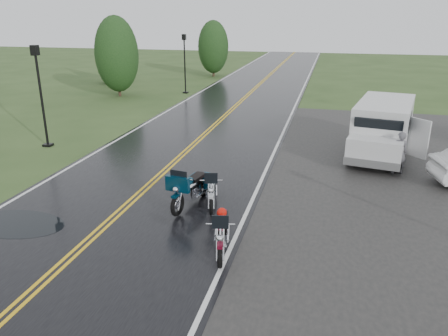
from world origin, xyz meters
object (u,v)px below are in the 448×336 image
(motorcycle_silver, at_px, (211,196))
(lamp_post_near_left, at_px, (41,97))
(motorcycle_red, at_px, (220,245))
(van_white, at_px, (353,137))
(motorcycle_teal, at_px, (177,196))
(person_at_van, at_px, (399,153))
(lamp_post_far_left, at_px, (185,64))

(motorcycle_silver, xyz_separation_m, lamp_post_near_left, (-9.28, 5.29, 1.65))
(lamp_post_near_left, bearing_deg, motorcycle_red, -38.15)
(motorcycle_silver, bearing_deg, lamp_post_near_left, 135.31)
(van_white, distance_m, lamp_post_near_left, 13.55)
(motorcycle_red, bearing_deg, motorcycle_teal, 116.65)
(motorcycle_silver, relative_size, van_white, 0.36)
(motorcycle_red, height_order, van_white, van_white)
(van_white, bearing_deg, person_at_van, -9.41)
(lamp_post_far_left, bearing_deg, person_at_van, -48.07)
(motorcycle_red, height_order, lamp_post_far_left, lamp_post_far_left)
(person_at_van, height_order, lamp_post_near_left, lamp_post_near_left)
(lamp_post_far_left, bearing_deg, motorcycle_silver, -69.41)
(motorcycle_silver, xyz_separation_m, van_white, (4.21, 5.85, 0.53))
(motorcycle_red, distance_m, person_at_van, 9.38)
(motorcycle_silver, bearing_deg, person_at_van, 26.48)
(motorcycle_red, height_order, person_at_van, person_at_van)
(motorcycle_red, height_order, lamp_post_near_left, lamp_post_near_left)
(motorcycle_silver, xyz_separation_m, person_at_van, (5.91, 5.22, 0.18))
(person_at_van, height_order, lamp_post_far_left, lamp_post_far_left)
(motorcycle_teal, bearing_deg, van_white, 60.40)
(lamp_post_far_left, bearing_deg, motorcycle_red, -69.54)
(van_white, xyz_separation_m, person_at_van, (1.69, -0.63, -0.35))
(motorcycle_teal, height_order, motorcycle_silver, motorcycle_teal)
(person_at_van, bearing_deg, van_white, -32.73)
(motorcycle_teal, relative_size, lamp_post_far_left, 0.54)
(lamp_post_near_left, bearing_deg, van_white, 2.38)
(van_white, height_order, lamp_post_near_left, lamp_post_near_left)
(motorcycle_silver, distance_m, lamp_post_near_left, 10.81)
(motorcycle_red, bearing_deg, motorcycle_silver, 97.55)
(person_at_van, bearing_deg, lamp_post_far_left, -60.24)
(motorcycle_silver, bearing_deg, lamp_post_far_left, 95.60)
(motorcycle_red, distance_m, motorcycle_teal, 3.09)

